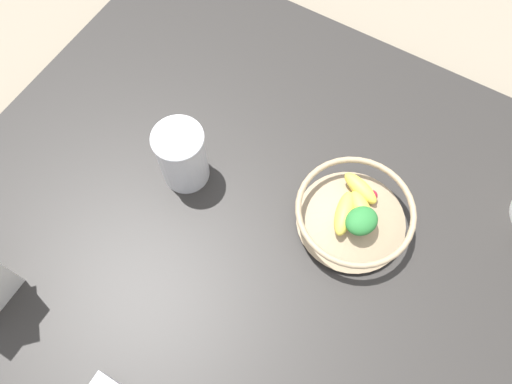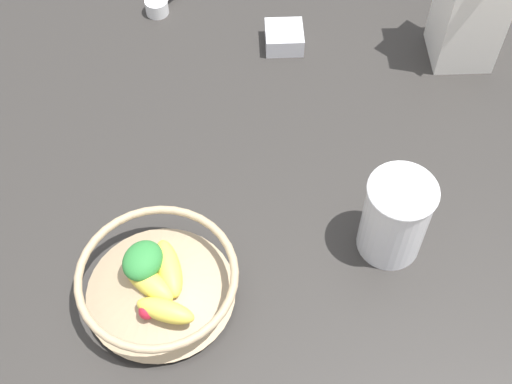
{
  "view_description": "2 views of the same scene",
  "coord_description": "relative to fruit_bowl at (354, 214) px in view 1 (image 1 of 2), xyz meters",
  "views": [
    {
      "loc": [
        -0.13,
        0.18,
        0.82
      ],
      "look_at": [
        0.04,
        -0.1,
        0.14
      ],
      "focal_mm": 35.0,
      "sensor_mm": 36.0,
      "label": 1
    },
    {
      "loc": [
        -0.01,
        -0.56,
        0.84
      ],
      "look_at": [
        0.01,
        -0.08,
        0.14
      ],
      "focal_mm": 50.0,
      "sensor_mm": 36.0,
      "label": 2
    }
  ],
  "objects": [
    {
      "name": "fruit_bowl",
      "position": [
        0.0,
        0.0,
        0.0
      ],
      "size": [
        0.19,
        0.19,
        0.08
      ],
      "color": "tan",
      "rests_on": "countertop"
    },
    {
      "name": "drinking_cup",
      "position": [
        0.29,
        0.06,
        0.03
      ],
      "size": [
        0.09,
        0.09,
        0.12
      ],
      "color": "white",
      "rests_on": "countertop"
    },
    {
      "name": "countertop",
      "position": [
        0.11,
        0.17,
        -0.06
      ],
      "size": [
        1.1,
        1.1,
        0.04
      ],
      "color": "#2D2B28",
      "rests_on": "ground_plane"
    },
    {
      "name": "ground_plane",
      "position": [
        0.11,
        0.17,
        -0.08
      ],
      "size": [
        6.0,
        6.0,
        0.0
      ],
      "primitive_type": "plane",
      "color": "gray"
    }
  ]
}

